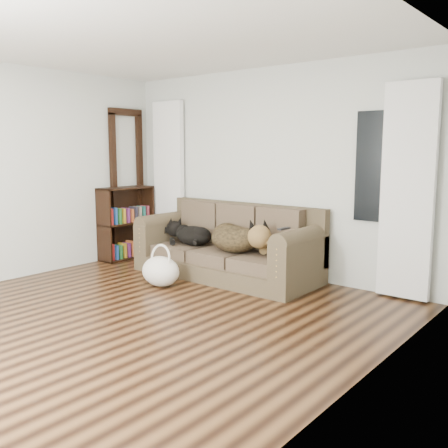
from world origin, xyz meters
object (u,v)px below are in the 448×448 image
Objects in this scene: sofa at (225,241)px; bookshelf at (126,224)px; dog_black_lab at (191,234)px; dog_shepherd at (237,240)px; tote_bag at (161,273)px.

sofa is 2.26× the size of bookshelf.
dog_black_lab is at bearing 4.51° from bookshelf.
dog_shepherd is at bearing -7.17° from sofa.
sofa is 0.56m from dog_black_lab.
dog_black_lab is at bearing 107.30° from tote_bag.
dog_shepherd reaches higher than dog_black_lab.
bookshelf reaches higher than sofa.
dog_shepherd is at bearing 17.92° from dog_black_lab.
sofa is at bearing 69.47° from tote_bag.
dog_black_lab is 0.76m from dog_shepherd.
dog_shepherd is (0.76, -0.00, 0.01)m from dog_black_lab.
sofa is at bearing 20.46° from dog_black_lab.
dog_shepherd is 1.00m from tote_bag.
dog_black_lab is at bearing 30.17° from dog_shepherd.
sofa is at bearing 4.75° from bookshelf.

